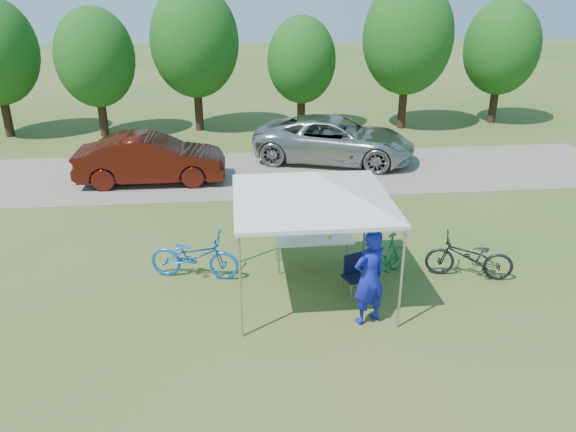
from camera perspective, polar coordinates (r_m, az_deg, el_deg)
The scene contains 14 objects.
ground at distance 12.25m, azimuth 2.26°, elevation -7.66°, with size 100.00×100.00×0.00m, color #2D5119.
gravel_strip at distance 19.51m, azimuth -0.91°, elevation 4.41°, with size 24.00×5.00×0.02m, color gray.
canopy at distance 11.13m, azimuth 2.47°, elevation 4.15°, with size 4.53×4.53×3.00m.
treeline at distance 24.64m, azimuth -2.91°, elevation 16.73°, with size 24.89×4.28×6.30m.
folding_table at distance 12.95m, azimuth 2.64°, elevation -2.40°, with size 1.78×0.74×0.73m.
folding_chair at distance 12.04m, azimuth 6.71°, elevation -5.59°, with size 0.56×0.59×0.87m.
cooler at distance 12.80m, azimuth 0.80°, elevation -1.55°, with size 0.52×0.35×0.37m.
ice_cream_cup at distance 12.93m, azimuth 4.29°, elevation -2.13°, with size 0.08×0.08×0.06m, color gold.
cyclist at distance 10.89m, azimuth 8.26°, elevation -6.16°, with size 0.72×0.47×1.96m, color #151CAB.
bike_blue at distance 12.72m, azimuth -9.48°, elevation -4.01°, with size 0.71×2.02×1.06m, color blue.
bike_green at distance 12.72m, azimuth 9.73°, elevation -4.18°, with size 0.47×1.67×1.00m, color #176939.
bike_dark at distance 13.19m, azimuth 17.96°, elevation -4.00°, with size 0.67×1.91×1.01m, color black.
minivan at distance 20.65m, azimuth 4.72°, elevation 7.76°, with size 2.66×5.78×1.61m, color #AAA9A5.
sedan at distance 18.90m, azimuth -13.73°, elevation 5.66°, with size 1.66×4.77×1.57m, color #44110B.
Camera 1 is at (-1.51, -10.42, 6.26)m, focal length 35.00 mm.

